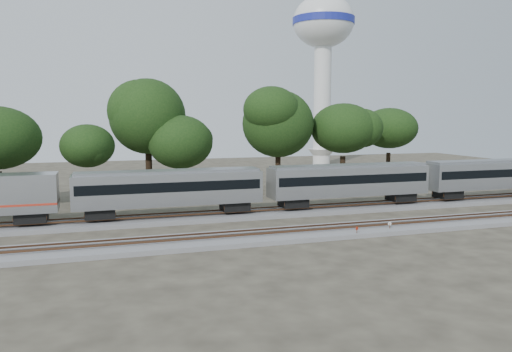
% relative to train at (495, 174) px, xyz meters
% --- Properties ---
extents(ground, '(160.00, 160.00, 0.00)m').
position_rel_train_xyz_m(ground, '(-32.29, -6.00, -3.39)').
color(ground, '#383328').
rests_on(ground, ground).
extents(track_far, '(160.00, 5.00, 0.73)m').
position_rel_train_xyz_m(track_far, '(-32.29, 0.00, -3.18)').
color(track_far, slate).
rests_on(track_far, ground).
extents(track_near, '(160.00, 5.00, 0.73)m').
position_rel_train_xyz_m(track_near, '(-32.29, -10.00, -3.18)').
color(track_near, slate).
rests_on(track_near, ground).
extents(train, '(137.09, 3.35, 4.94)m').
position_rel_train_xyz_m(train, '(0.00, 0.00, 0.00)').
color(train, '#A9ABB0').
rests_on(train, ground).
extents(switch_stand_red, '(0.30, 0.13, 0.97)m').
position_rel_train_xyz_m(switch_stand_red, '(-25.88, -12.08, -2.77)').
color(switch_stand_red, '#512D19').
rests_on(switch_stand_red, ground).
extents(switch_stand_white, '(0.32, 0.08, 1.00)m').
position_rel_train_xyz_m(switch_stand_white, '(-22.11, -11.29, -2.75)').
color(switch_stand_white, '#512D19').
rests_on(switch_stand_white, ground).
extents(switch_lever, '(0.56, 0.41, 0.30)m').
position_rel_train_xyz_m(switch_lever, '(-24.08, -12.07, -3.24)').
color(switch_lever, '#512D19').
rests_on(switch_lever, ground).
extents(water_tower, '(12.89, 12.89, 35.67)m').
position_rel_train_xyz_m(water_tower, '(-1.40, 47.80, 23.04)').
color(water_tower, silver).
rests_on(water_tower, ground).
extents(tree_2, '(7.15, 7.15, 10.08)m').
position_rel_train_xyz_m(tree_2, '(-48.28, 12.38, 3.63)').
color(tree_2, black).
rests_on(tree_2, ground).
extents(tree_3, '(10.68, 10.68, 15.05)m').
position_rel_train_xyz_m(tree_3, '(-40.82, 16.40, 7.11)').
color(tree_3, black).
rests_on(tree_3, ground).
extents(tree_4, '(7.40, 7.40, 10.43)m').
position_rel_train_xyz_m(tree_4, '(-37.11, 13.31, 3.87)').
color(tree_4, black).
rests_on(tree_4, ground).
extents(tree_5, '(9.66, 9.66, 13.62)m').
position_rel_train_xyz_m(tree_5, '(-23.11, 15.55, 6.10)').
color(tree_5, black).
rests_on(tree_5, ground).
extents(tree_6, '(8.95, 8.95, 12.62)m').
position_rel_train_xyz_m(tree_6, '(-13.10, 15.43, 5.40)').
color(tree_6, black).
rests_on(tree_6, ground).
extents(tree_7, '(8.77, 8.77, 12.37)m').
position_rel_train_xyz_m(tree_7, '(-2.03, 20.86, 5.23)').
color(tree_7, black).
rests_on(tree_7, ground).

